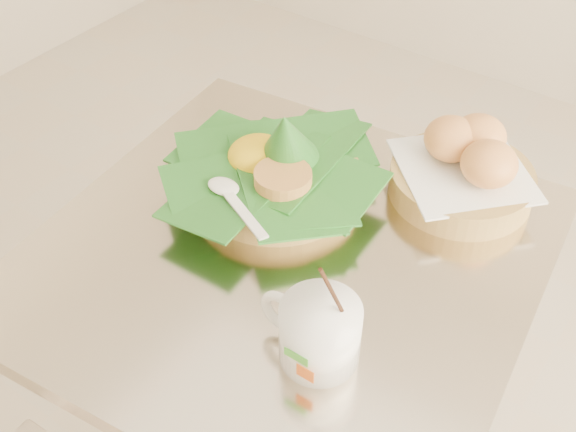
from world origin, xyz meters
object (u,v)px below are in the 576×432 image
Objects in this scene: cafe_table at (286,345)px; coffee_mug at (318,331)px; bread_basket at (465,168)px; rice_basket at (276,168)px.

cafe_table is 4.40× the size of coffee_mug.
coffee_mug is at bearing -91.33° from bread_basket.
coffee_mug is (-0.01, -0.40, 0.00)m from bread_basket.
rice_basket is at bearing 135.07° from coffee_mug.
coffee_mug is at bearing -42.40° from cafe_table.
coffee_mug reaches higher than rice_basket.
rice_basket reaches higher than cafe_table.
coffee_mug is at bearing -44.93° from rice_basket.
cafe_table is 2.34× the size of rice_basket.
rice_basket is at bearing -145.21° from bread_basket.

